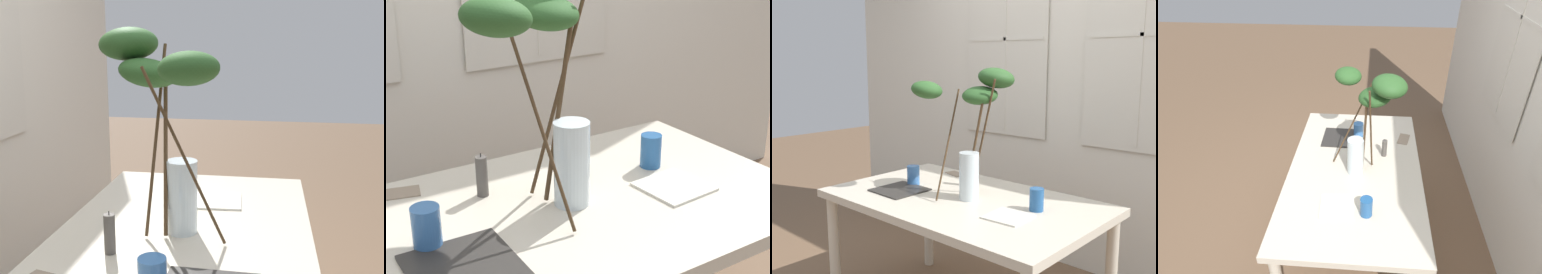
% 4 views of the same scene
% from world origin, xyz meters
% --- Properties ---
extents(ground, '(14.00, 14.00, 0.00)m').
position_xyz_m(ground, '(0.00, 0.00, 0.00)').
color(ground, brown).
extents(dining_table, '(1.55, 0.92, 0.76)m').
position_xyz_m(dining_table, '(0.00, 0.00, 0.68)').
color(dining_table, beige).
rests_on(dining_table, ground).
extents(vase_with_branches, '(0.53, 0.50, 0.75)m').
position_xyz_m(vase_with_branches, '(-0.01, 0.08, 1.25)').
color(vase_with_branches, silver).
rests_on(vase_with_branches, dining_table).
extents(drinking_glass_blue_left, '(0.08, 0.08, 0.12)m').
position_xyz_m(drinking_glass_blue_left, '(-0.42, -0.00, 0.82)').
color(drinking_glass_blue_left, '#386BAD').
rests_on(drinking_glass_blue_left, dining_table).
extents(drinking_glass_blue_right, '(0.07, 0.07, 0.12)m').
position_xyz_m(drinking_glass_blue_right, '(0.43, 0.09, 0.82)').
color(drinking_glass_blue_right, '#235693').
rests_on(drinking_glass_blue_right, dining_table).
extents(plate_square_left, '(0.28, 0.28, 0.01)m').
position_xyz_m(plate_square_left, '(-0.38, -0.15, 0.77)').
color(plate_square_left, '#2D2B28').
rests_on(plate_square_left, dining_table).
extents(plate_square_right, '(0.22, 0.22, 0.01)m').
position_xyz_m(plate_square_right, '(0.38, -0.08, 0.77)').
color(plate_square_right, silver).
rests_on(plate_square_right, dining_table).
extents(napkin_folded, '(0.17, 0.12, 0.00)m').
position_xyz_m(napkin_folded, '(-0.40, 0.37, 0.77)').
color(napkin_folded, gray).
rests_on(napkin_folded, dining_table).
extents(pillar_candle, '(0.04, 0.04, 0.15)m').
position_xyz_m(pillar_candle, '(-0.17, 0.21, 0.83)').
color(pillar_candle, '#514C47').
rests_on(pillar_candle, dining_table).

